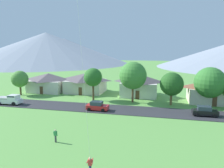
{
  "coord_description": "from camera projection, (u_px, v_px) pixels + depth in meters",
  "views": [
    {
      "loc": [
        6.68,
        -9.77,
        11.6
      ],
      "look_at": [
        0.99,
        14.58,
        7.4
      ],
      "focal_mm": 33.94,
      "sensor_mm": 36.0,
      "label": 1
    }
  ],
  "objects": [
    {
      "name": "road_strip",
      "position": [
        124.0,
        110.0,
        40.36
      ],
      "size": [
        160.0,
        6.35,
        0.08
      ],
      "primitive_type": "cube",
      "color": "#2D2D33",
      "rests_on": "ground"
    },
    {
      "name": "house_right_center",
      "position": [
        139.0,
        85.0,
        52.11
      ],
      "size": [
        9.26,
        7.65,
        5.43
      ],
      "color": "silver",
      "rests_on": "ground"
    },
    {
      "name": "house_left_center",
      "position": [
        85.0,
        83.0,
        56.43
      ],
      "size": [
        10.57,
        8.1,
        5.11
      ],
      "color": "beige",
      "rests_on": "ground"
    },
    {
      "name": "parked_car_red_mid_east",
      "position": [
        97.0,
        106.0,
        39.94
      ],
      "size": [
        4.23,
        2.14,
        1.68
      ],
      "color": "red",
      "rests_on": "road_strip"
    },
    {
      "name": "house_rightmost",
      "position": [
        49.0,
        82.0,
        57.82
      ],
      "size": [
        10.08,
        8.46,
        4.97
      ],
      "color": "beige",
      "rests_on": "ground"
    },
    {
      "name": "tree_far_right",
      "position": [
        20.0,
        79.0,
        52.91
      ],
      "size": [
        4.15,
        4.15,
        6.17
      ],
      "color": "brown",
      "rests_on": "ground"
    },
    {
      "name": "mountain_far_west_ridge",
      "position": [
        65.0,
        51.0,
        170.11
      ],
      "size": [
        97.68,
        97.68,
        19.58
      ],
      "primitive_type": "cone",
      "color": "gray",
      "rests_on": "ground"
    },
    {
      "name": "tree_center",
      "position": [
        93.0,
        77.0,
        47.45
      ],
      "size": [
        4.12,
        4.12,
        7.32
      ],
      "color": "#4C3823",
      "rests_on": "ground"
    },
    {
      "name": "parked_car_black_west_end",
      "position": [
        205.0,
        111.0,
        36.65
      ],
      "size": [
        4.22,
        2.12,
        1.68
      ],
      "color": "black",
      "rests_on": "road_strip"
    },
    {
      "name": "watcher_person",
      "position": [
        55.0,
        135.0,
        26.41
      ],
      "size": [
        0.56,
        0.24,
        1.68
      ],
      "color": "#3D3D42",
      "rests_on": "ground"
    },
    {
      "name": "pickup_truck_white_west_side",
      "position": [
        10.0,
        99.0,
        44.33
      ],
      "size": [
        5.28,
        2.48,
        1.99
      ],
      "color": "white",
      "rests_on": "road_strip"
    },
    {
      "name": "tree_near_right",
      "position": [
        210.0,
        83.0,
        42.8
      ],
      "size": [
        6.26,
        6.26,
        7.95
      ],
      "color": "brown",
      "rests_on": "ground"
    },
    {
      "name": "mountain_west_ridge",
      "position": [
        46.0,
        48.0,
        164.76
      ],
      "size": [
        127.99,
        127.99,
        23.89
      ],
      "primitive_type": "cone",
      "color": "gray",
      "rests_on": "ground"
    },
    {
      "name": "tree_near_left",
      "position": [
        172.0,
        84.0,
        43.26
      ],
      "size": [
        4.81,
        4.81,
        6.84
      ],
      "color": "brown",
      "rests_on": "ground"
    },
    {
      "name": "tree_right_of_center",
      "position": [
        133.0,
        76.0,
        45.29
      ],
      "size": [
        5.9,
        5.9,
        8.85
      ],
      "color": "brown",
      "rests_on": "ground"
    },
    {
      "name": "house_leftmost",
      "position": [
        211.0,
        91.0,
        45.82
      ],
      "size": [
        10.21,
        7.54,
        4.91
      ],
      "color": "beige",
      "rests_on": "ground"
    }
  ]
}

